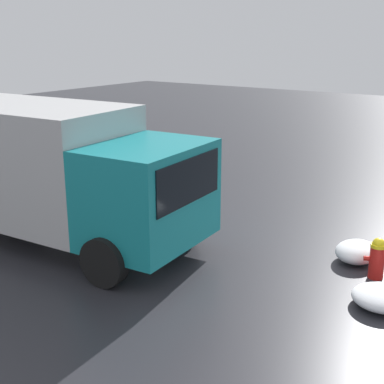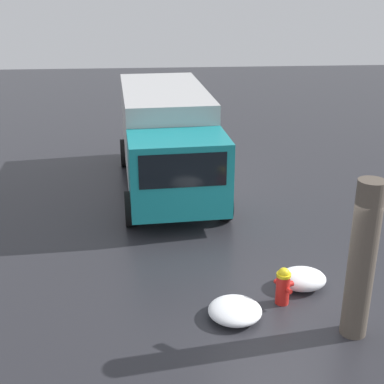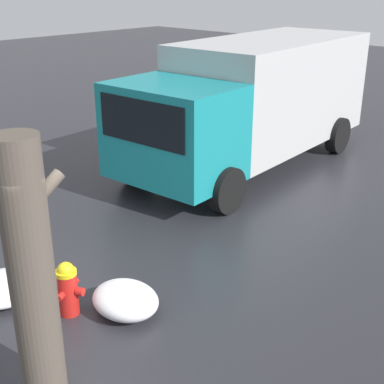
% 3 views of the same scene
% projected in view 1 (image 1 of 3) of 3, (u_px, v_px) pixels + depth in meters
% --- Properties ---
extents(ground_plane, '(60.00, 60.00, 0.00)m').
position_uv_depth(ground_plane, '(375.00, 278.00, 9.70)').
color(ground_plane, '#28282D').
extents(fire_hydrant, '(0.46, 0.38, 0.77)m').
position_uv_depth(fire_hydrant, '(377.00, 258.00, 9.60)').
color(fire_hydrant, red).
rests_on(fire_hydrant, ground_plane).
extents(delivery_truck, '(7.25, 3.11, 2.85)m').
position_uv_depth(delivery_truck, '(40.00, 166.00, 11.30)').
color(delivery_truck, teal).
rests_on(delivery_truck, ground_plane).
extents(pedestrian, '(0.36, 0.36, 1.66)m').
position_uv_depth(pedestrian, '(101.00, 200.00, 11.19)').
color(pedestrian, '#23232D').
rests_on(pedestrian, ground_plane).
extents(snow_pile_by_hydrant, '(1.00, 1.01, 0.30)m').
position_uv_depth(snow_pile_by_hydrant, '(383.00, 297.00, 8.66)').
color(snow_pile_by_hydrant, white).
rests_on(snow_pile_by_hydrant, ground_plane).
extents(snow_pile_curbside, '(0.81, 0.98, 0.39)m').
position_uv_depth(snow_pile_curbside, '(357.00, 252.00, 10.36)').
color(snow_pile_curbside, white).
rests_on(snow_pile_curbside, ground_plane).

